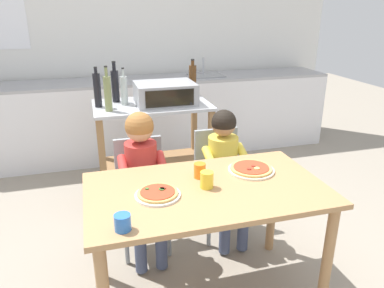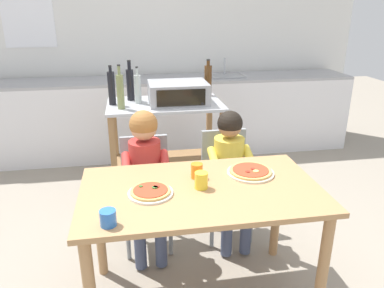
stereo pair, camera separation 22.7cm
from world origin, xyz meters
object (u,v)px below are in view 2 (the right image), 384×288
Objects in this scene: child_in_yellow_shirt at (231,163)px; drinking_cup_yellow at (202,181)px; child_in_red_shirt at (146,167)px; bottle_slim_sauce at (112,88)px; dining_chair_left at (146,184)px; kitchen_island_cart at (166,134)px; bottle_dark_olive_oil at (120,91)px; dining_table at (201,205)px; drinking_cup_orange at (197,171)px; bottle_tall_green_wine at (130,84)px; pizza_plate_white at (151,192)px; bottle_clear_vinegar at (208,80)px; toaster_oven at (178,93)px; dining_chair_right at (226,176)px; bottle_brown_beer at (138,89)px; drinking_cup_blue at (108,218)px; pizza_plate_cream at (250,172)px.

drinking_cup_yellow is at bearing -120.21° from child_in_yellow_shirt.
child_in_yellow_shirt is at bearing 3.02° from child_in_red_shirt.
dining_chair_left is (0.23, -0.77, -0.56)m from bottle_slim_sauce.
bottle_dark_olive_oil is at bearing -159.53° from kitchen_island_cart.
drinking_cup_orange reaches higher than dining_table.
dining_table is 1.34× the size of child_in_yellow_shirt.
bottle_tall_green_wine is 1.64m from dining_table.
bottle_slim_sauce reaches higher than pizza_plate_white.
kitchen_island_cart is 0.92m from child_in_yellow_shirt.
pizza_plate_white is at bearing -98.99° from kitchen_island_cart.
bottle_slim_sauce is 0.34× the size of child_in_yellow_shirt.
bottle_tall_green_wine is 0.73m from bottle_clear_vinegar.
toaster_oven is at bearing -12.00° from kitchen_island_cart.
dining_chair_right is at bearing 3.51° from dining_chair_left.
child_in_yellow_shirt is 4.06× the size of pizza_plate_white.
drinking_cup_yellow is at bearing -78.47° from bottle_brown_beer.
bottle_clear_vinegar reaches higher than child_in_yellow_shirt.
drinking_cup_orange is (-0.06, -1.24, -0.19)m from toaster_oven.
bottle_slim_sauce is (-0.45, 0.02, 0.44)m from kitchen_island_cart.
drinking_cup_orange is at bearing -92.69° from toaster_oven.
dining_table is at bearing -70.11° from bottle_slim_sauce.
child_in_red_shirt is at bearing -86.18° from bottle_tall_green_wine.
bottle_clear_vinegar is at bearing 87.23° from child_in_yellow_shirt.
bottle_dark_olive_oil is (-0.15, -0.17, 0.02)m from bottle_brown_beer.
dining_chair_left is at bearing -73.36° from bottle_slim_sauce.
dining_chair_left is 3.32× the size of pizza_plate_white.
dining_chair_left is (0.15, -0.61, -0.56)m from bottle_dark_olive_oil.
bottle_dark_olive_oil reaches higher than child_in_red_shirt.
bottle_brown_beer is at bearing 90.48° from dining_chair_left.
drinking_cup_orange is (0.29, -1.29, -0.22)m from bottle_brown_beer.
drinking_cup_blue is at bearing -104.47° from child_in_red_shirt.
bottle_tall_green_wine reaches higher than drinking_cup_blue.
bottle_brown_beer is 1.13m from child_in_yellow_shirt.
bottle_dark_olive_oil reaches higher than drinking_cup_yellow.
bottle_brown_beer is 1.50m from dining_table.
bottle_slim_sauce is at bearing 123.29° from pizza_plate_cream.
drinking_cup_blue is (-0.55, -1.66, -0.19)m from toaster_oven.
bottle_tall_green_wine is 1.60m from pizza_plate_white.
pizza_plate_white is (-0.28, -0.02, 0.12)m from dining_table.
pizza_plate_white is (0.15, -1.28, -0.28)m from bottle_dark_olive_oil.
pizza_plate_cream is 3.70× the size of drinking_cup_blue.
bottle_dark_olive_oil reaches higher than bottle_slim_sauce.
child_in_yellow_shirt is (0.84, -0.85, -0.40)m from bottle_slim_sauce.
dining_chair_left is (-0.66, -0.97, -0.56)m from bottle_clear_vinegar.
kitchen_island_cart is 2.82× the size of bottle_tall_green_wine.
child_in_yellow_shirt reaches higher than dining_chair_left.
pizza_plate_white is at bearing -89.74° from bottle_brown_beer.
dining_table is 0.65m from child_in_yellow_shirt.
dining_chair_right is (0.84, -0.73, -0.56)m from bottle_slim_sauce.
pizza_plate_cream is (0.76, -1.12, -0.28)m from bottle_dark_olive_oil.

